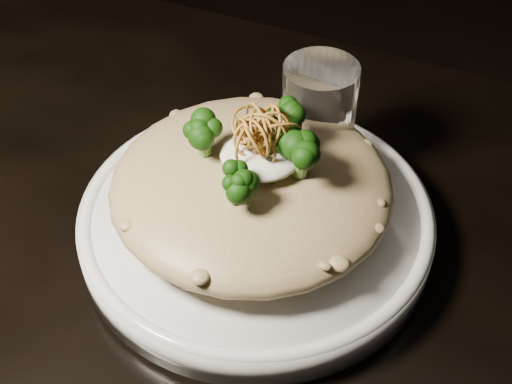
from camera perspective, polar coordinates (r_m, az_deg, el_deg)
table at (r=0.71m, az=-7.12°, el=-9.53°), size 1.10×0.80×0.75m
plate at (r=0.65m, az=-0.00°, el=-2.46°), size 0.32×0.32×0.03m
risotto at (r=0.62m, az=-0.37°, el=0.55°), size 0.25×0.25×0.05m
broccoli at (r=0.58m, az=-0.05°, el=4.40°), size 0.15×0.15×0.05m
cheese at (r=0.59m, az=0.40°, el=3.07°), size 0.07×0.07×0.02m
shallots at (r=0.57m, az=0.21°, el=5.57°), size 0.07×0.07×0.04m
drinking_glass at (r=0.68m, az=4.96°, el=5.59°), size 0.08×0.08×0.12m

